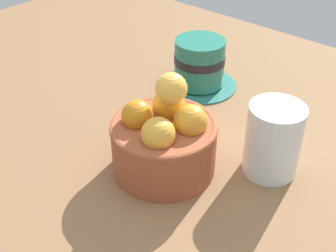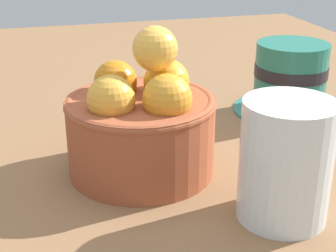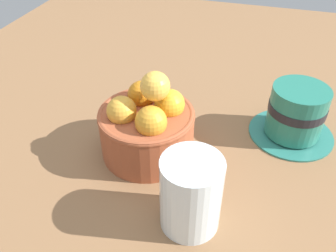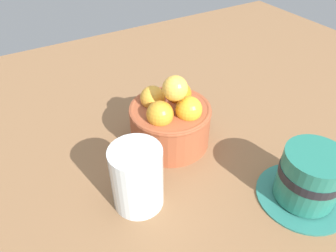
% 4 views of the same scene
% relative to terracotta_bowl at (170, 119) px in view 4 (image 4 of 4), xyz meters
% --- Properties ---
extents(ground_plane, '(1.43, 1.05, 0.04)m').
position_rel_terracotta_bowl_xyz_m(ground_plane, '(-0.00, -0.00, -0.07)').
color(ground_plane, brown).
extents(terracotta_bowl, '(0.14, 0.14, 0.14)m').
position_rel_terracotta_bowl_xyz_m(terracotta_bowl, '(0.00, 0.00, 0.00)').
color(terracotta_bowl, '#9E4C2D').
rests_on(terracotta_bowl, ground_plane).
extents(coffee_cup, '(0.14, 0.14, 0.09)m').
position_rel_terracotta_bowl_xyz_m(coffee_cup, '(-0.11, 0.21, -0.01)').
color(coffee_cup, '#297267').
rests_on(coffee_cup, ground_plane).
extents(water_glass, '(0.07, 0.07, 0.10)m').
position_rel_terracotta_bowl_xyz_m(water_glass, '(0.11, 0.09, 0.00)').
color(water_glass, silver).
rests_on(water_glass, ground_plane).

